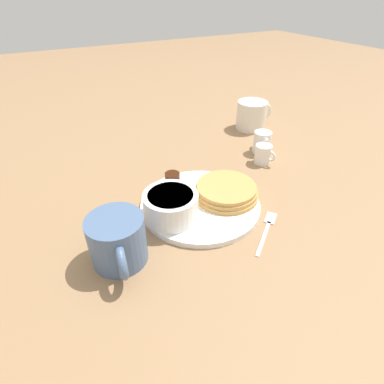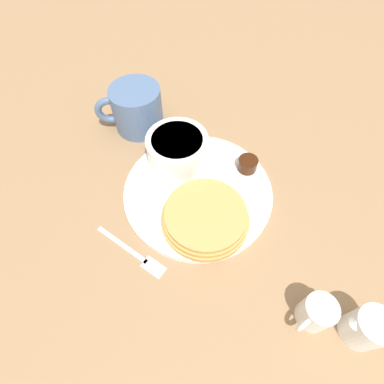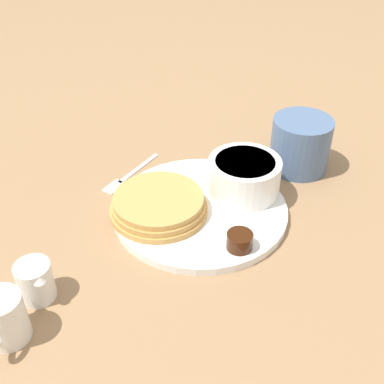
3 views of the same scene
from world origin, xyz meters
name	(u,v)px [view 3 (image 3 of 3)]	position (x,y,z in m)	size (l,w,h in m)	color
ground_plane	(200,213)	(0.00, 0.00, 0.00)	(4.00, 4.00, 0.00)	#93704C
plate	(200,210)	(0.00, 0.00, 0.01)	(0.25, 0.25, 0.01)	white
pancake_stack	(159,205)	(-0.01, -0.06, 0.03)	(0.14, 0.14, 0.03)	tan
bowl	(244,175)	(-0.01, 0.07, 0.04)	(0.11, 0.11, 0.05)	white
syrup_cup	(240,241)	(0.10, 0.02, 0.02)	(0.03, 0.03, 0.02)	#38190A
butter_ramekin	(259,184)	(0.00, 0.09, 0.03)	(0.04, 0.04, 0.04)	white
coffee_mug	(300,143)	(-0.06, 0.20, 0.04)	(0.13, 0.10, 0.09)	slate
creamer_pitcher_near	(35,281)	(0.08, -0.24, 0.03)	(0.06, 0.04, 0.05)	white
creamer_pitcher_far	(4,318)	(0.13, -0.27, 0.03)	(0.07, 0.05, 0.06)	white
fork	(127,177)	(-0.12, -0.08, 0.00)	(0.09, 0.11, 0.00)	silver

